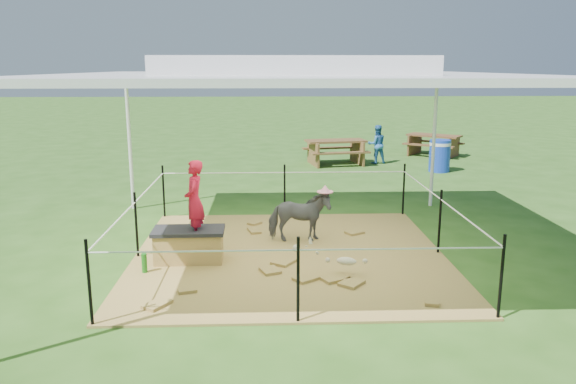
{
  "coord_description": "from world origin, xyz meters",
  "views": [
    {
      "loc": [
        -0.33,
        -7.99,
        2.78
      ],
      "look_at": [
        0.0,
        0.6,
        0.85
      ],
      "focal_mm": 35.0,
      "sensor_mm": 36.0,
      "label": 1
    }
  ],
  "objects_px": {
    "pony": "(299,217)",
    "trash_barrel": "(440,156)",
    "straw_bale": "(189,247)",
    "foal": "(347,259)",
    "picnic_table_near": "(335,152)",
    "distant_person": "(377,144)",
    "picnic_table_far": "(434,145)",
    "woman": "(194,193)",
    "green_bottle": "(144,263)"
  },
  "relations": [
    {
      "from": "picnic_table_near",
      "to": "distant_person",
      "type": "bearing_deg",
      "value": -5.36
    },
    {
      "from": "pony",
      "to": "foal",
      "type": "bearing_deg",
      "value": -161.37
    },
    {
      "from": "picnic_table_far",
      "to": "pony",
      "type": "bearing_deg",
      "value": -82.17
    },
    {
      "from": "straw_bale",
      "to": "picnic_table_far",
      "type": "distance_m",
      "value": 11.6
    },
    {
      "from": "trash_barrel",
      "to": "picnic_table_near",
      "type": "relative_size",
      "value": 0.5
    },
    {
      "from": "pony",
      "to": "picnic_table_far",
      "type": "bearing_deg",
      "value": -29.65
    },
    {
      "from": "woman",
      "to": "distant_person",
      "type": "height_order",
      "value": "woman"
    },
    {
      "from": "pony",
      "to": "foal",
      "type": "xyz_separation_m",
      "value": [
        0.55,
        -1.52,
        -0.18
      ]
    },
    {
      "from": "foal",
      "to": "distant_person",
      "type": "height_order",
      "value": "distant_person"
    },
    {
      "from": "straw_bale",
      "to": "picnic_table_near",
      "type": "height_order",
      "value": "picnic_table_near"
    },
    {
      "from": "picnic_table_near",
      "to": "distant_person",
      "type": "xyz_separation_m",
      "value": [
        1.21,
        0.1,
        0.21
      ]
    },
    {
      "from": "green_bottle",
      "to": "picnic_table_near",
      "type": "bearing_deg",
      "value": 67.07
    },
    {
      "from": "green_bottle",
      "to": "picnic_table_far",
      "type": "relative_size",
      "value": 0.16
    },
    {
      "from": "straw_bale",
      "to": "woman",
      "type": "relative_size",
      "value": 0.83
    },
    {
      "from": "foal",
      "to": "pony",
      "type": "bearing_deg",
      "value": 128.33
    },
    {
      "from": "woman",
      "to": "pony",
      "type": "relative_size",
      "value": 1.18
    },
    {
      "from": "picnic_table_near",
      "to": "picnic_table_far",
      "type": "xyz_separation_m",
      "value": [
        3.29,
        1.45,
        -0.02
      ]
    },
    {
      "from": "green_bottle",
      "to": "picnic_table_far",
      "type": "height_order",
      "value": "picnic_table_far"
    },
    {
      "from": "trash_barrel",
      "to": "picnic_table_far",
      "type": "distance_m",
      "value": 2.77
    },
    {
      "from": "green_bottle",
      "to": "trash_barrel",
      "type": "bearing_deg",
      "value": 49.56
    },
    {
      "from": "foal",
      "to": "distant_person",
      "type": "relative_size",
      "value": 0.73
    },
    {
      "from": "woman",
      "to": "pony",
      "type": "distance_m",
      "value": 1.85
    },
    {
      "from": "picnic_table_near",
      "to": "picnic_table_far",
      "type": "distance_m",
      "value": 3.6
    },
    {
      "from": "straw_bale",
      "to": "picnic_table_near",
      "type": "bearing_deg",
      "value": 69.23
    },
    {
      "from": "foal",
      "to": "distant_person",
      "type": "bearing_deg",
      "value": 95.03
    },
    {
      "from": "straw_bale",
      "to": "green_bottle",
      "type": "xyz_separation_m",
      "value": [
        -0.55,
        -0.45,
        -0.08
      ]
    },
    {
      "from": "trash_barrel",
      "to": "picnic_table_near",
      "type": "xyz_separation_m",
      "value": [
        -2.66,
        1.25,
        -0.07
      ]
    },
    {
      "from": "woman",
      "to": "trash_barrel",
      "type": "distance_m",
      "value": 9.01
    },
    {
      "from": "pony",
      "to": "picnic_table_far",
      "type": "relative_size",
      "value": 0.6
    },
    {
      "from": "picnic_table_far",
      "to": "picnic_table_near",
      "type": "bearing_deg",
      "value": -120.01
    },
    {
      "from": "foal",
      "to": "picnic_table_near",
      "type": "distance_m",
      "value": 8.94
    },
    {
      "from": "distant_person",
      "to": "woman",
      "type": "bearing_deg",
      "value": 56.05
    },
    {
      "from": "straw_bale",
      "to": "pony",
      "type": "distance_m",
      "value": 1.86
    },
    {
      "from": "picnic_table_far",
      "to": "distant_person",
      "type": "bearing_deg",
      "value": -110.68
    },
    {
      "from": "green_bottle",
      "to": "foal",
      "type": "bearing_deg",
      "value": -4.55
    },
    {
      "from": "straw_bale",
      "to": "foal",
      "type": "bearing_deg",
      "value": -16.98
    },
    {
      "from": "foal",
      "to": "trash_barrel",
      "type": "height_order",
      "value": "trash_barrel"
    },
    {
      "from": "picnic_table_near",
      "to": "distant_person",
      "type": "relative_size",
      "value": 1.51
    },
    {
      "from": "woman",
      "to": "picnic_table_far",
      "type": "relative_size",
      "value": 0.71
    },
    {
      "from": "pony",
      "to": "trash_barrel",
      "type": "distance_m",
      "value": 7.39
    },
    {
      "from": "straw_bale",
      "to": "green_bottle",
      "type": "distance_m",
      "value": 0.72
    },
    {
      "from": "pony",
      "to": "trash_barrel",
      "type": "bearing_deg",
      "value": -35.27
    },
    {
      "from": "straw_bale",
      "to": "pony",
      "type": "relative_size",
      "value": 0.98
    },
    {
      "from": "straw_bale",
      "to": "green_bottle",
      "type": "relative_size",
      "value": 3.6
    },
    {
      "from": "foal",
      "to": "picnic_table_near",
      "type": "bearing_deg",
      "value": 102.48
    },
    {
      "from": "straw_bale",
      "to": "pony",
      "type": "xyz_separation_m",
      "value": [
        1.64,
        0.85,
        0.2
      ]
    },
    {
      "from": "foal",
      "to": "picnic_table_near",
      "type": "xyz_separation_m",
      "value": [
        0.93,
        8.89,
        0.1
      ]
    },
    {
      "from": "foal",
      "to": "picnic_table_far",
      "type": "relative_size",
      "value": 0.51
    },
    {
      "from": "picnic_table_near",
      "to": "picnic_table_far",
      "type": "height_order",
      "value": "picnic_table_near"
    },
    {
      "from": "woman",
      "to": "pony",
      "type": "bearing_deg",
      "value": 117.89
    }
  ]
}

